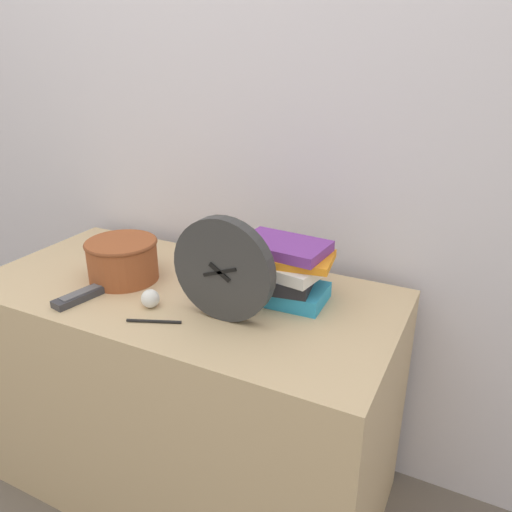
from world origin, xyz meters
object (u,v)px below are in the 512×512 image
object	(u,v)px
desk_clock	(223,270)
crumpled_paper_ball	(150,298)
tv_remote	(82,295)
basket	(123,259)
pen	(154,321)
book_stack	(284,271)

from	to	relation	value
desk_clock	crumpled_paper_ball	bearing A→B (deg)	-170.06
desk_clock	tv_remote	size ratio (longest dim) A/B	1.56
tv_remote	basket	bearing A→B (deg)	82.86
crumpled_paper_ball	desk_clock	bearing A→B (deg)	9.94
tv_remote	pen	xyz separation A→B (m)	(0.26, -0.02, -0.01)
desk_clock	basket	world-z (taller)	desk_clock
basket	pen	bearing A→B (deg)	-35.54
tv_remote	pen	distance (m)	0.26
basket	pen	size ratio (longest dim) A/B	1.59
basket	crumpled_paper_ball	size ratio (longest dim) A/B	4.25
tv_remote	crumpled_paper_ball	size ratio (longest dim) A/B	3.49
desk_clock	pen	distance (m)	0.22
pen	tv_remote	bearing A→B (deg)	176.03
crumpled_paper_ball	book_stack	bearing A→B (deg)	34.70
basket	tv_remote	xyz separation A→B (m)	(-0.02, -0.15, -0.06)
book_stack	basket	distance (m)	0.49
desk_clock	book_stack	bearing A→B (deg)	61.77
tv_remote	crumpled_paper_ball	world-z (taller)	crumpled_paper_ball
book_stack	pen	distance (m)	0.37
book_stack	pen	size ratio (longest dim) A/B	2.03
tv_remote	pen	size ratio (longest dim) A/B	1.31
pen	basket	bearing A→B (deg)	144.46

